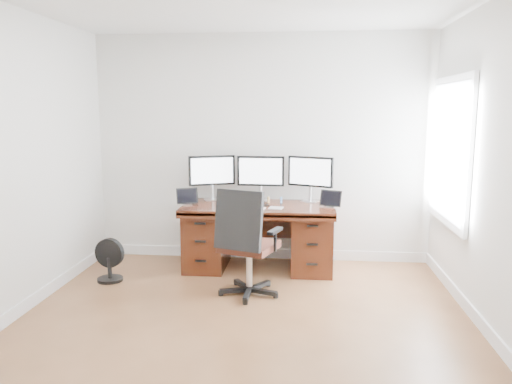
# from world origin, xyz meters

# --- Properties ---
(ground) EXTENTS (4.50, 4.50, 0.00)m
(ground) POSITION_xyz_m (0.00, 0.00, 0.00)
(ground) COLOR brown
(ground) RESTS_ON ground
(back_wall) EXTENTS (4.00, 0.10, 2.70)m
(back_wall) POSITION_xyz_m (0.00, 2.25, 1.35)
(back_wall) COLOR silver
(back_wall) RESTS_ON ground
(right_wall) EXTENTS (0.10, 4.50, 2.70)m
(right_wall) POSITION_xyz_m (2.00, 0.11, 1.35)
(right_wall) COLOR silver
(right_wall) RESTS_ON ground
(desk) EXTENTS (1.70, 0.80, 0.75)m
(desk) POSITION_xyz_m (0.00, 1.83, 0.40)
(desk) COLOR #3D180C
(desk) RESTS_ON ground
(office_chair) EXTENTS (0.73, 0.73, 1.08)m
(office_chair) POSITION_xyz_m (-0.04, 0.96, 0.35)
(office_chair) COLOR black
(office_chair) RESTS_ON ground
(floor_fan) EXTENTS (0.32, 0.27, 0.46)m
(floor_fan) POSITION_xyz_m (-1.55, 1.25, 0.22)
(floor_fan) COLOR black
(floor_fan) RESTS_ON ground
(monitor_left) EXTENTS (0.52, 0.24, 0.53)m
(monitor_left) POSITION_xyz_m (-0.58, 2.07, 1.09)
(monitor_left) COLOR silver
(monitor_left) RESTS_ON desk
(monitor_center) EXTENTS (0.55, 0.15, 0.53)m
(monitor_center) POSITION_xyz_m (-0.00, 2.07, 1.09)
(monitor_center) COLOR silver
(monitor_center) RESTS_ON desk
(monitor_right) EXTENTS (0.52, 0.25, 0.53)m
(monitor_right) POSITION_xyz_m (0.58, 2.07, 1.09)
(monitor_right) COLOR silver
(monitor_right) RESTS_ON desk
(tablet_left) EXTENTS (0.25, 0.15, 0.19)m
(tablet_left) POSITION_xyz_m (-0.81, 1.75, 0.84)
(tablet_left) COLOR silver
(tablet_left) RESTS_ON desk
(tablet_right) EXTENTS (0.25, 0.15, 0.19)m
(tablet_right) POSITION_xyz_m (0.80, 1.75, 0.84)
(tablet_right) COLOR silver
(tablet_right) RESTS_ON desk
(keyboard) EXTENTS (0.30, 0.19, 0.01)m
(keyboard) POSITION_xyz_m (-0.05, 1.60, 0.76)
(keyboard) COLOR white
(keyboard) RESTS_ON desk
(trackpad) EXTENTS (0.17, 0.17, 0.01)m
(trackpad) POSITION_xyz_m (0.20, 1.63, 0.76)
(trackpad) COLOR silver
(trackpad) RESTS_ON desk
(drawing_tablet) EXTENTS (0.24, 0.20, 0.01)m
(drawing_tablet) POSITION_xyz_m (-0.27, 1.67, 0.76)
(drawing_tablet) COLOR black
(drawing_tablet) RESTS_ON desk
(phone) EXTENTS (0.15, 0.11, 0.01)m
(phone) POSITION_xyz_m (0.05, 1.76, 0.76)
(phone) COLOR black
(phone) RESTS_ON desk
(figurine_pink) EXTENTS (0.03, 0.03, 0.07)m
(figurine_pink) POSITION_xyz_m (-0.39, 1.95, 0.79)
(figurine_pink) COLOR pink
(figurine_pink) RESTS_ON desk
(figurine_orange) EXTENTS (0.03, 0.03, 0.07)m
(figurine_orange) POSITION_xyz_m (-0.26, 1.95, 0.79)
(figurine_orange) COLOR gold
(figurine_orange) RESTS_ON desk
(figurine_brown) EXTENTS (0.03, 0.03, 0.07)m
(figurine_brown) POSITION_xyz_m (-0.10, 1.95, 0.79)
(figurine_brown) COLOR brown
(figurine_brown) RESTS_ON desk
(figurine_yellow) EXTENTS (0.03, 0.03, 0.07)m
(figurine_yellow) POSITION_xyz_m (0.10, 1.95, 0.79)
(figurine_yellow) COLOR #D9B367
(figurine_yellow) RESTS_ON desk
(figurine_blue) EXTENTS (0.03, 0.03, 0.07)m
(figurine_blue) POSITION_xyz_m (0.25, 1.95, 0.79)
(figurine_blue) COLOR #5EA1E5
(figurine_blue) RESTS_ON desk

